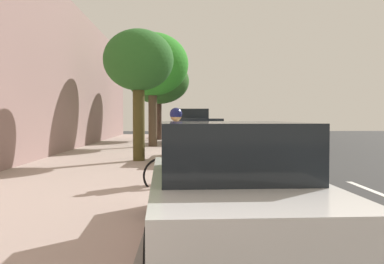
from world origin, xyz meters
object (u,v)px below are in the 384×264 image
at_px(bicycle_at_curb, 185,174).
at_px(street_tree_far_end, 139,62).
at_px(street_tree_mid_block, 153,65).
at_px(parked_suv_dark_blue_second, 193,127).
at_px(parked_sedan_white_far, 229,189).
at_px(street_tree_near_cyclist, 159,81).
at_px(cyclist_with_backpack, 175,139).
at_px(parked_pickup_black_nearest, 189,126).
at_px(parked_sedan_silver_mid, 199,141).

height_order(bicycle_at_curb, street_tree_far_end, street_tree_far_end).
distance_m(bicycle_at_curb, street_tree_mid_block, 12.72).
bearing_deg(parked_suv_dark_blue_second, street_tree_far_end, 78.54).
bearing_deg(parked_sedan_white_far, street_tree_near_cyclist, -85.00).
relative_size(parked_sedan_white_far, cyclist_with_backpack, 2.52).
xyz_separation_m(parked_pickup_black_nearest, parked_sedan_silver_mid, (-0.01, 17.15, -0.15)).
bearing_deg(bicycle_at_curb, street_tree_near_cyclist, -85.37).
distance_m(parked_suv_dark_blue_second, bicycle_at_curb, 15.10).
relative_size(parked_pickup_black_nearest, parked_sedan_silver_mid, 1.21).
xyz_separation_m(street_tree_near_cyclist, street_tree_mid_block, (0.00, 5.96, 0.31)).
bearing_deg(street_tree_mid_block, parked_sedan_silver_mid, 106.79).
distance_m(parked_sedan_silver_mid, street_tree_far_end, 3.27).
bearing_deg(parked_pickup_black_nearest, street_tree_mid_block, 79.64).
distance_m(parked_suv_dark_blue_second, street_tree_near_cyclist, 4.51).
height_order(parked_sedan_silver_mid, bicycle_at_curb, parked_sedan_silver_mid).
height_order(cyclist_with_backpack, street_tree_mid_block, street_tree_mid_block).
height_order(parked_pickup_black_nearest, parked_suv_dark_blue_second, parked_suv_dark_blue_second).
bearing_deg(parked_pickup_black_nearest, parked_sedan_silver_mid, 90.04).
xyz_separation_m(parked_pickup_black_nearest, bicycle_at_curb, (0.49, 22.75, -0.51)).
bearing_deg(parked_sedan_white_far, bicycle_at_curb, -83.37).
distance_m(parked_pickup_black_nearest, street_tree_mid_block, 11.29).
relative_size(parked_sedan_white_far, street_tree_far_end, 1.05).
bearing_deg(street_tree_far_end, street_tree_near_cyclist, -90.00).
distance_m(cyclist_with_backpack, street_tree_mid_block, 12.08).
distance_m(parked_pickup_black_nearest, street_tree_near_cyclist, 5.83).
height_order(parked_suv_dark_blue_second, parked_sedan_silver_mid, parked_suv_dark_blue_second).
bearing_deg(street_tree_near_cyclist, parked_sedan_white_far, 95.00).
height_order(parked_sedan_silver_mid, street_tree_near_cyclist, street_tree_near_cyclist).
height_order(cyclist_with_backpack, street_tree_far_end, street_tree_far_end).
distance_m(parked_sedan_silver_mid, bicycle_at_curb, 5.63).
xyz_separation_m(parked_pickup_black_nearest, street_tree_mid_block, (1.95, 10.66, 3.16)).
bearing_deg(parked_sedan_silver_mid, parked_pickup_black_nearest, -89.96).
distance_m(street_tree_mid_block, street_tree_far_end, 6.95).
relative_size(parked_sedan_silver_mid, parked_sedan_white_far, 0.99).
relative_size(street_tree_near_cyclist, street_tree_mid_block, 0.92).
bearing_deg(parked_sedan_white_far, street_tree_mid_block, -83.18).
relative_size(street_tree_mid_block, street_tree_far_end, 1.28).
height_order(parked_pickup_black_nearest, bicycle_at_curb, parked_pickup_black_nearest).
distance_m(parked_pickup_black_nearest, cyclist_with_backpack, 22.32).
bearing_deg(parked_sedan_white_far, parked_suv_dark_blue_second, -90.21).
bearing_deg(parked_pickup_black_nearest, parked_suv_dark_blue_second, 90.44).
relative_size(cyclist_with_backpack, street_tree_mid_block, 0.33).
height_order(parked_pickup_black_nearest, parked_sedan_silver_mid, parked_pickup_black_nearest).
distance_m(parked_sedan_white_far, street_tree_mid_block, 16.63).
relative_size(parked_suv_dark_blue_second, cyclist_with_backpack, 2.68).
relative_size(parked_pickup_black_nearest, parked_suv_dark_blue_second, 1.13).
xyz_separation_m(parked_sedan_silver_mid, street_tree_near_cyclist, (1.96, -12.45, 2.99)).
xyz_separation_m(parked_sedan_white_far, street_tree_near_cyclist, (1.94, -22.14, 2.99)).
bearing_deg(parked_sedan_white_far, parked_pickup_black_nearest, -90.02).
xyz_separation_m(parked_sedan_silver_mid, bicycle_at_curb, (0.50, 5.60, -0.36)).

